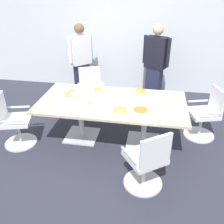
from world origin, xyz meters
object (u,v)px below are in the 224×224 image
Objects in this scene: person_standing_0 at (81,61)px; snack_bowl_cookies at (120,111)px; snack_bowl_chips_yellow at (98,90)px; napkin_pile at (85,103)px; office_chair_1 at (14,123)px; donut_platter at (74,94)px; office_chair_0 at (91,92)px; snack_bowl_pretzels at (140,111)px; office_chair_3 at (205,116)px; conference_table at (112,108)px; snack_bowl_chips_orange at (140,92)px; office_chair_2 at (147,163)px; plate_stack at (120,92)px; person_standing_1 at (155,64)px.

snack_bowl_cookies is (1.19, -2.08, -0.08)m from person_standing_0.
napkin_pile is at bearing -101.18° from snack_bowl_chips_yellow.
office_chair_1 is 1.11m from donut_platter.
office_chair_0 is at bearing 113.89° from snack_bowl_chips_yellow.
snack_bowl_pretzels is at bearing -39.47° from snack_bowl_chips_yellow.
office_chair_3 is 6.40× the size of napkin_pile.
person_standing_0 reaches higher than conference_table.
office_chair_0 is at bearing 119.72° from snack_bowl_cookies.
office_chair_1 is 2.20m from snack_bowl_chips_orange.
office_chair_0 and office_chair_2 have the same top height.
office_chair_3 is at bearing 6.61° from donut_platter.
person_standing_0 is 1.74m from plate_stack.
snack_bowl_cookies is at bearing 74.48° from person_standing_0.
office_chair_1 is at bearing -179.78° from snack_bowl_cookies.
plate_stack is (0.78, 0.20, 0.00)m from donut_platter.
conference_table is 0.63m from snack_bowl_pretzels.
snack_bowl_pretzels is at bearing -36.56° from conference_table.
plate_stack is at bearing -177.84° from snack_bowl_chips_orange.
person_standing_0 is 2.40m from snack_bowl_cookies.
office_chair_0 is 1.00× the size of office_chair_3.
person_standing_1 is 12.16× the size of napkin_pile.
snack_bowl_cookies is at bearing -173.78° from snack_bowl_pretzels.
office_chair_0 and office_chair_3 have the same top height.
snack_bowl_pretzels is at bearing 110.32° from person_standing_1.
office_chair_3 is at bearing 29.54° from snack_bowl_cookies.
office_chair_1 is 3.75× the size of snack_bowl_pretzels.
snack_bowl_pretzels is 0.30m from snack_bowl_cookies.
snack_bowl_cookies is at bearing 75.19° from office_chair_1.
person_standing_0 is at bearing 85.61° from office_chair_2.
office_chair_1 reaches higher than donut_platter.
snack_bowl_chips_yellow is at bearing 92.39° from office_chair_0.
snack_bowl_chips_yellow is 0.74m from snack_bowl_chips_orange.
snack_bowl_pretzels is 0.89m from napkin_pile.
office_chair_3 is at bearing 14.20° from conference_table.
plate_stack is 1.44× the size of napkin_pile.
snack_bowl_chips_yellow is at bearing -174.59° from snack_bowl_chips_orange.
office_chair_2 is 1.00× the size of office_chair_3.
donut_platter is at bearing -159.36° from snack_bowl_chips_yellow.
person_standing_1 is 7.03× the size of snack_bowl_cookies.
conference_table is 1.78m from person_standing_1.
napkin_pile is at bearing 62.35° from person_standing_0.
office_chair_3 reaches higher than plate_stack.
snack_bowl_chips_orange and snack_bowl_cookies have the same top height.
plate_stack is (-1.49, -0.06, 0.37)m from office_chair_3.
office_chair_0 reaches higher than napkin_pile.
snack_bowl_chips_orange reaches higher than napkin_pile.
office_chair_3 is 3.75× the size of snack_bowl_pretzels.
plate_stack is at bearing 8.27° from snack_bowl_chips_yellow.
napkin_pile is at bearing 90.61° from office_chair_3.
napkin_pile is at bearing 85.67° from person_standing_1.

